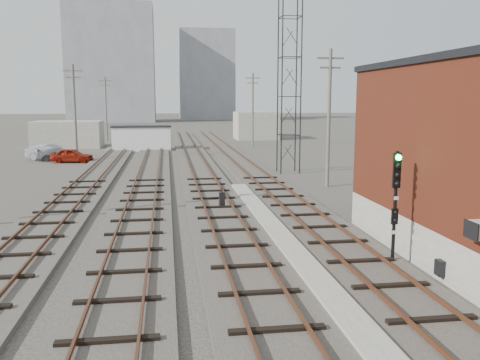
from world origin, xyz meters
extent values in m
plane|color=#282621|center=(0.00, 60.00, 0.00)|extent=(320.00, 320.00, 0.00)
cube|color=#332D28|center=(2.50, 39.00, 0.10)|extent=(3.20, 90.00, 0.20)
cube|color=#4C2816|center=(1.78, 39.00, 0.33)|extent=(0.07, 90.00, 0.12)
cube|color=#4C2816|center=(3.22, 39.00, 0.33)|extent=(0.07, 90.00, 0.12)
cube|color=#332D28|center=(-1.50, 39.00, 0.10)|extent=(3.20, 90.00, 0.20)
cube|color=#4C2816|center=(-2.22, 39.00, 0.33)|extent=(0.07, 90.00, 0.12)
cube|color=#4C2816|center=(-0.78, 39.00, 0.33)|extent=(0.07, 90.00, 0.12)
cube|color=#332D28|center=(-5.50, 39.00, 0.10)|extent=(3.20, 90.00, 0.20)
cube|color=#4C2816|center=(-6.22, 39.00, 0.33)|extent=(0.07, 90.00, 0.12)
cube|color=#4C2816|center=(-4.78, 39.00, 0.33)|extent=(0.07, 90.00, 0.12)
cube|color=#332D28|center=(-9.50, 39.00, 0.10)|extent=(3.20, 90.00, 0.20)
cube|color=#4C2816|center=(-10.22, 39.00, 0.33)|extent=(0.07, 90.00, 0.12)
cube|color=#4C2816|center=(-8.78, 39.00, 0.33)|extent=(0.07, 90.00, 0.12)
cube|color=gray|center=(0.50, 14.00, 0.13)|extent=(0.90, 28.00, 0.26)
cube|color=beige|center=(4.28, 8.00, 2.25)|extent=(0.45, 0.62, 0.45)
cube|color=black|center=(4.40, 10.00, 0.50)|extent=(0.20, 0.35, 0.50)
cylinder|color=black|center=(4.75, 34.25, 7.50)|extent=(0.10, 0.10, 15.00)
cylinder|color=black|center=(6.25, 34.25, 7.50)|extent=(0.10, 0.10, 15.00)
cylinder|color=black|center=(4.75, 35.75, 7.50)|extent=(0.10, 0.10, 15.00)
cylinder|color=black|center=(6.25, 35.75, 7.50)|extent=(0.10, 0.10, 15.00)
cylinder|color=#595147|center=(-12.50, 45.00, 4.50)|extent=(0.24, 0.24, 9.00)
cube|color=#595147|center=(-12.50, 45.00, 8.40)|extent=(1.80, 0.12, 0.12)
cube|color=#595147|center=(-12.50, 45.00, 7.80)|extent=(1.40, 0.12, 0.12)
cylinder|color=#595147|center=(-12.50, 70.00, 4.50)|extent=(0.24, 0.24, 9.00)
cube|color=#595147|center=(-12.50, 70.00, 8.40)|extent=(1.80, 0.12, 0.12)
cube|color=#595147|center=(-12.50, 70.00, 7.80)|extent=(1.40, 0.12, 0.12)
cylinder|color=#595147|center=(6.50, 28.00, 4.50)|extent=(0.24, 0.24, 9.00)
cube|color=#595147|center=(6.50, 28.00, 8.40)|extent=(1.80, 0.12, 0.12)
cube|color=#595147|center=(6.50, 28.00, 7.80)|extent=(1.40, 0.12, 0.12)
cylinder|color=#595147|center=(6.50, 58.00, 4.50)|extent=(0.24, 0.24, 9.00)
cube|color=#595147|center=(6.50, 58.00, 8.40)|extent=(1.80, 0.12, 0.12)
cube|color=#595147|center=(6.50, 58.00, 7.80)|extent=(1.40, 0.12, 0.12)
cube|color=gray|center=(-18.00, 135.00, 15.00)|extent=(22.00, 14.00, 30.00)
cube|color=gray|center=(8.00, 150.00, 13.00)|extent=(16.00, 12.00, 26.00)
cube|color=gray|center=(-16.00, 60.00, 1.60)|extent=(8.00, 5.00, 3.20)
cube|color=gray|center=(9.00, 70.00, 2.00)|extent=(6.00, 6.00, 4.00)
cube|color=gray|center=(3.70, 11.89, 0.05)|extent=(0.40, 0.40, 0.10)
cylinder|color=black|center=(3.70, 11.89, 2.01)|extent=(0.12, 0.12, 4.02)
cube|color=black|center=(3.70, 11.87, 3.37)|extent=(0.26, 0.10, 1.21)
sphere|color=#0CE533|center=(3.70, 11.78, 3.82)|extent=(0.20, 0.20, 0.20)
sphere|color=black|center=(3.70, 11.78, 3.52)|extent=(0.20, 0.20, 0.20)
sphere|color=black|center=(3.70, 11.78, 3.21)|extent=(0.20, 0.20, 0.20)
sphere|color=black|center=(3.70, 11.78, 2.91)|extent=(0.20, 0.20, 0.20)
cube|color=black|center=(3.70, 11.87, 1.76)|extent=(0.22, 0.09, 0.55)
cube|color=white|center=(3.70, 11.81, 2.41)|extent=(0.16, 0.02, 0.12)
cube|color=white|center=(3.70, 11.81, 1.21)|extent=(0.16, 0.02, 0.12)
cube|color=black|center=(-1.27, 21.58, 0.53)|extent=(0.30, 0.30, 0.89)
cylinder|color=black|center=(-1.27, 21.58, 1.11)|extent=(0.07, 0.07, 0.27)
cube|color=white|center=(-6.96, 54.84, 1.36)|extent=(6.61, 2.97, 2.71)
cube|color=black|center=(-6.96, 54.84, 2.77)|extent=(6.84, 3.20, 0.13)
imported|color=maroon|center=(-12.82, 44.21, 0.65)|extent=(4.01, 2.08, 1.30)
imported|color=#96989D|center=(-15.23, 46.62, 0.74)|extent=(4.78, 2.81, 1.49)
imported|color=gray|center=(-14.36, 46.08, 0.59)|extent=(4.31, 2.34, 1.19)
camera|label=1|loc=(-4.04, -4.33, 5.74)|focal=38.00mm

